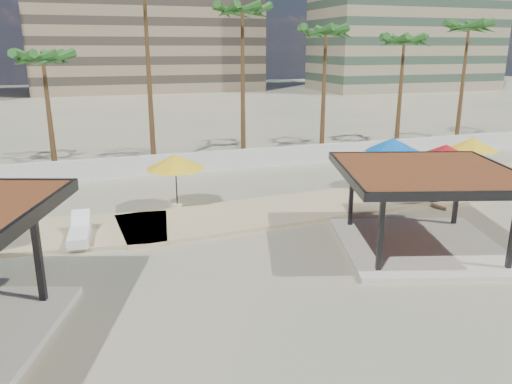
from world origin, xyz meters
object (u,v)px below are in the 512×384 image
umbrella_c (446,152)px  lounger_c (432,193)px  pavilion_central (424,201)px  lounger_b (378,188)px  lounger_d (473,173)px  lounger_a (80,234)px

umbrella_c → lounger_c: size_ratio=1.93×
pavilion_central → lounger_c: bearing=66.0°
umbrella_c → lounger_b: umbrella_c is taller
lounger_d → lounger_a: bearing=124.5°
pavilion_central → lounger_a: bearing=176.0°
pavilion_central → lounger_d: (9.33, 7.86, -1.48)m
lounger_a → lounger_c: bearing=-83.5°
lounger_b → lounger_c: (2.16, -1.53, -0.02)m
lounger_a → pavilion_central: bearing=-106.0°
pavilion_central → lounger_a: size_ratio=3.26×
lounger_c → lounger_b: bearing=46.5°
umbrella_c → lounger_d: (4.70, 3.15, -2.12)m
pavilion_central → lounger_a: (-12.33, 4.63, -1.48)m
lounger_a → lounger_d: bearing=-76.9°
pavilion_central → lounger_c: 6.98m
pavilion_central → lounger_c: (4.43, 5.18, -1.52)m
umbrella_c → lounger_a: umbrella_c is taller
pavilion_central → lounger_d: bearing=56.7°
lounger_a → lounger_c: (16.76, 0.55, -0.04)m
lounger_b → lounger_c: 2.65m
umbrella_c → lounger_c: 2.22m
lounger_a → lounger_c: lounger_a is taller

